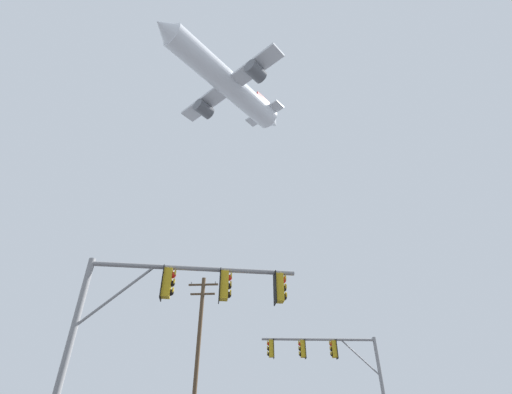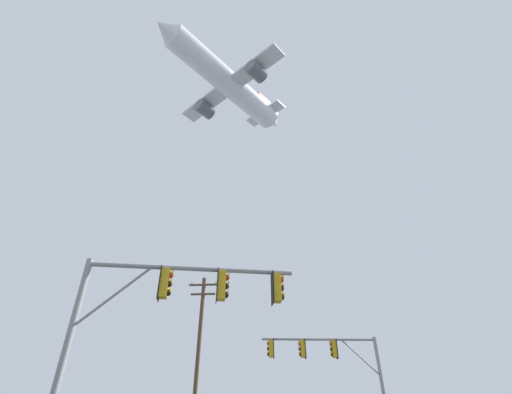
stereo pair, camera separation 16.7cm
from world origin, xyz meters
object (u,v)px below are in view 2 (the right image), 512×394
at_px(signal_pole_far, 331,361).
at_px(airplane, 227,82).
at_px(utility_pole, 198,351).
at_px(signal_pole_near, 169,303).

relative_size(signal_pole_far, airplane, 0.27).
bearing_deg(utility_pole, signal_pole_far, -20.63).
bearing_deg(airplane, utility_pole, -81.64).
xyz_separation_m(signal_pole_far, utility_pole, (-8.37, 3.15, 1.12)).
bearing_deg(airplane, signal_pole_near, -81.48).
bearing_deg(utility_pole, signal_pole_near, -81.32).
distance_m(signal_pole_near, utility_pole, 14.90).
bearing_deg(utility_pole, airplane, 98.36).
height_order(utility_pole, airplane, airplane).
height_order(signal_pole_far, utility_pole, utility_pole).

